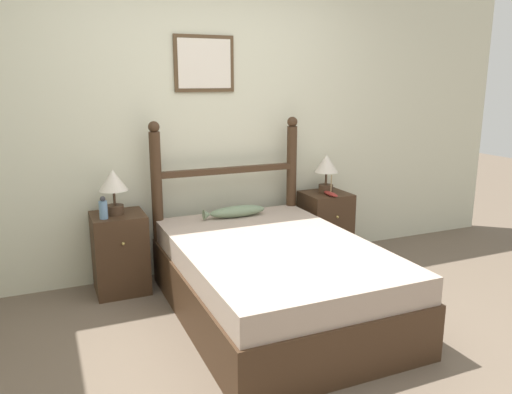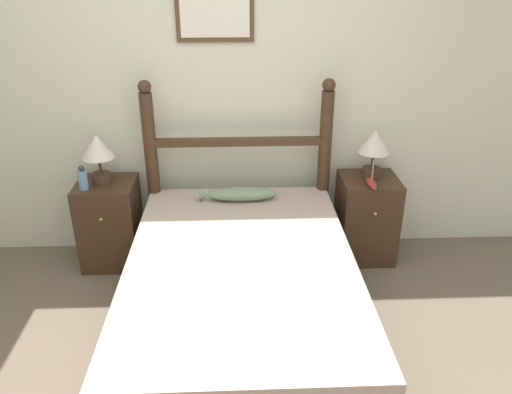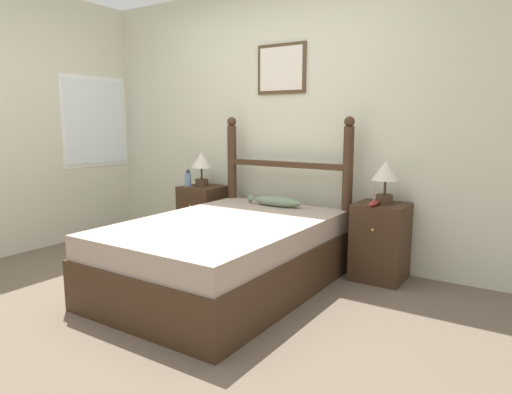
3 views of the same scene
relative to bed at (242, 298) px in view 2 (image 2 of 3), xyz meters
The scene contains 10 objects.
wall_back 1.51m from the bed, 98.90° to the left, with size 6.40×0.08×2.55m.
bed is the anchor object (origin of this frame).
headboard 1.02m from the bed, 90.00° to the left, with size 1.30×0.09×1.33m.
nightstand_left 1.26m from the bed, 137.53° to the left, with size 0.40×0.41×0.63m.
nightstand_right 1.26m from the bed, 42.47° to the left, with size 0.40×0.41×0.63m.
table_lamp_left 1.41m from the bed, 137.89° to the left, with size 0.22×0.22×0.35m.
table_lamp_right 1.42m from the bed, 42.98° to the left, with size 0.22×0.22×0.35m.
bottle 1.36m from the bed, 144.05° to the left, with size 0.06×0.06×0.17m.
model_boat 1.23m from the bed, 38.84° to the left, with size 0.06×0.21×0.19m.
fish_pillow 0.81m from the bed, 89.84° to the left, with size 0.53×0.13×0.09m.
Camera 2 is at (0.16, -1.73, 2.02)m, focal length 35.00 mm.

